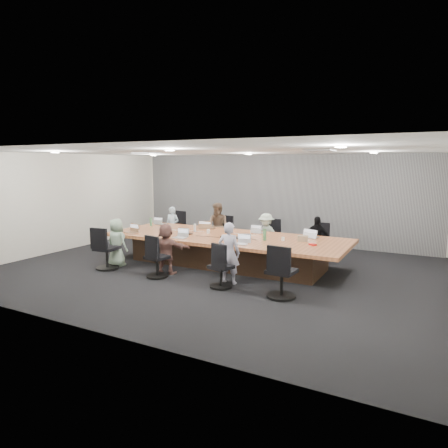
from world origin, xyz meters
The scene contains 40 objects.
floor centered at (0.00, 0.00, 0.00)m, with size 10.00×8.00×0.00m, color black.
ceiling centered at (0.00, 0.00, 2.80)m, with size 10.00×8.00×0.00m, color white.
wall_back centered at (0.00, 4.00, 1.40)m, with size 10.00×2.80×0.00m, color beige.
wall_front centered at (0.00, -4.00, 1.40)m, with size 10.00×2.80×0.00m, color beige.
wall_left centered at (-5.00, 0.00, 1.40)m, with size 8.00×2.80×0.00m, color beige.
curtain centered at (0.00, 3.92, 1.40)m, with size 9.80×0.04×2.80m, color gray.
conference_table centered at (0.00, 0.50, 0.40)m, with size 6.00×2.20×0.74m.
chair_0 centered at (-2.58, 2.20, 0.42)m, with size 0.56×0.56×0.83m, color black, non-canonical shape.
chair_1 centered at (-0.95, 2.20, 0.37)m, with size 0.50×0.50×0.75m, color black, non-canonical shape.
chair_2 centered at (0.53, 2.20, 0.37)m, with size 0.50×0.50×0.74m, color black, non-canonical shape.
chair_3 centered at (1.91, 2.20, 0.36)m, with size 0.49×0.49×0.72m, color black, non-canonical shape.
chair_4 centered at (-2.33, -1.20, 0.42)m, with size 0.57×0.57×0.85m, color black, non-canonical shape.
chair_5 centered at (-0.84, -1.20, 0.38)m, with size 0.51×0.51×0.76m, color black, non-canonical shape.
chair_6 centered at (0.78, -1.20, 0.36)m, with size 0.49×0.49×0.72m, color black, non-canonical shape.
chair_7 centered at (2.08, -1.20, 0.43)m, with size 0.58×0.58×0.86m, color black, non-canonical shape.
person_0 centered at (-2.58, 1.85, 0.60)m, with size 0.44×0.29×1.21m, color silver.
laptop_0 centered at (-2.58, 1.30, 0.75)m, with size 0.29×0.20×0.02m, color #B2B2B7.
person_1 centered at (-0.95, 1.85, 0.70)m, with size 0.68×0.53×1.40m, color brown.
laptop_1 centered at (-0.95, 1.30, 0.75)m, with size 0.35×0.24×0.02m, color #8C6647.
person_2 centered at (0.53, 1.85, 0.59)m, with size 0.76×0.44×1.18m, color #A5B8A5.
laptop_2 centered at (0.53, 1.30, 0.75)m, with size 0.29×0.20×0.02m, color #B2B2B7.
person_3 centered at (1.91, 1.85, 0.60)m, with size 0.70×0.29×1.19m, color black.
laptop_3 centered at (1.91, 1.30, 0.75)m, with size 0.35×0.24×0.02m, color #B2B2B7.
person_4 centered at (-2.33, -0.85, 0.59)m, with size 0.58×0.38×1.18m, color #93B196.
laptop_4 centered at (-2.33, -0.30, 0.75)m, with size 0.35×0.24×0.02m, color #8C6647.
person_5 centered at (-0.84, -0.85, 0.59)m, with size 1.09×0.35×1.17m, color brown.
laptop_5 centered at (-0.84, -0.30, 0.75)m, with size 0.31×0.21×0.02m, color #B2B2B7.
person_6 centered at (0.78, -0.85, 0.66)m, with size 0.48×0.31×1.31m, color #ABA6BE.
laptop_6 centered at (0.78, -0.30, 0.75)m, with size 0.30×0.21×0.02m, color #B2B2B7.
bottle_green_left centered at (-2.65, 0.90, 0.86)m, with size 0.07×0.07×0.24m, color #417F4C.
bottle_green_right centered at (1.08, 0.39, 0.88)m, with size 0.08×0.08×0.27m, color #417F4C.
bottle_clear centered at (-1.00, 0.65, 0.85)m, with size 0.06×0.06×0.22m, color silver.
cup_white_far centered at (-0.57, 0.61, 0.79)m, with size 0.08×0.08×0.10m, color white.
cup_white_near centered at (1.48, 0.54, 0.78)m, with size 0.07×0.07×0.09m, color white.
mug_brown centered at (-2.65, 0.23, 0.79)m, with size 0.09×0.09×0.11m, color brown.
mic_left centered at (-0.90, 0.23, 0.75)m, with size 0.14×0.09×0.03m, color black.
mic_right centered at (0.42, 0.31, 0.76)m, with size 0.15×0.10×0.03m, color black.
stapler centered at (0.11, 0.17, 0.77)m, with size 0.15×0.04×0.06m, color black.
canvas_bag centered at (1.89, 0.73, 0.80)m, with size 0.24×0.14×0.13m, color #9C8364.
snack_packet centered at (2.23, 0.37, 0.76)m, with size 0.16×0.11×0.04m, color red.
Camera 1 is at (4.54, -8.13, 2.52)m, focal length 32.00 mm.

